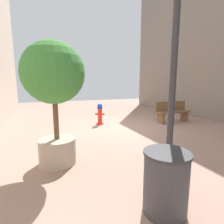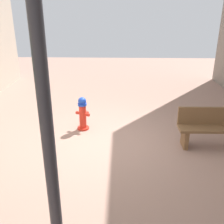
{
  "view_description": "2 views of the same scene",
  "coord_description": "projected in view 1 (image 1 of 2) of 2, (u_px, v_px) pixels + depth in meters",
  "views": [
    {
      "loc": [
        3.05,
        6.29,
        1.75
      ],
      "look_at": [
        0.55,
        0.14,
        0.66
      ],
      "focal_mm": 27.53,
      "sensor_mm": 36.0,
      "label": 1
    },
    {
      "loc": [
        -0.25,
        5.77,
        3.13
      ],
      "look_at": [
        -0.06,
        0.26,
        0.91
      ],
      "focal_mm": 41.94,
      "sensor_mm": 36.0,
      "label": 2
    }
  ],
  "objects": [
    {
      "name": "bench_near",
      "position": [
        172.0,
        111.0,
        7.94
      ],
      "size": [
        1.72,
        0.46,
        0.95
      ],
      "color": "brown",
      "rests_on": "ground_plane"
    },
    {
      "name": "street_lamp",
      "position": [
        175.0,
        46.0,
        3.48
      ],
      "size": [
        0.36,
        0.36,
        4.07
      ],
      "color": "#2D2D33",
      "rests_on": "ground_plane"
    },
    {
      "name": "fire_hydrant",
      "position": [
        100.0,
        114.0,
        7.5
      ],
      "size": [
        0.41,
        0.39,
        0.92
      ],
      "color": "red",
      "rests_on": "ground_plane"
    },
    {
      "name": "trash_bin",
      "position": [
        166.0,
        182.0,
        2.33
      ],
      "size": [
        0.63,
        0.63,
        0.87
      ],
      "color": "#38383D",
      "rests_on": "ground_plane"
    },
    {
      "name": "planter_tree",
      "position": [
        54.0,
        85.0,
        3.56
      ],
      "size": [
        1.29,
        1.29,
        2.62
      ],
      "color": "tan",
      "rests_on": "ground_plane"
    },
    {
      "name": "ground_plane",
      "position": [
        123.0,
        126.0,
        7.17
      ],
      "size": [
        23.4,
        23.4,
        0.0
      ],
      "primitive_type": "plane",
      "color": "#9E7A6B"
    }
  ]
}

